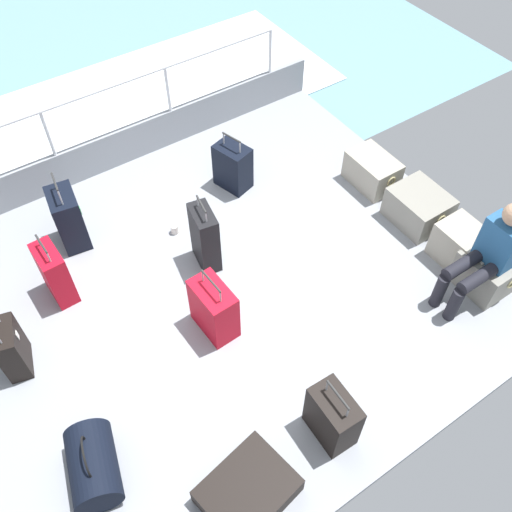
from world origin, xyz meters
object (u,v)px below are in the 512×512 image
suitcase_6 (233,167)px  suitcase_7 (248,491)px  paper_cup (175,229)px  cargo_crate_2 (465,249)px  cargo_crate_1 (418,207)px  suitcase_0 (214,309)px  suitcase_2 (332,417)px  duffel_bag (93,466)px  passenger_seated (488,254)px  cargo_crate_0 (372,171)px  cargo_crate_3 (488,271)px  suitcase_3 (55,274)px  suitcase_4 (205,238)px  suitcase_5 (12,348)px  suitcase_1 (69,219)px

suitcase_6 → suitcase_7: suitcase_6 is taller
paper_cup → cargo_crate_2: bearing=48.0°
cargo_crate_1 → suitcase_0: (-0.05, -2.45, 0.10)m
suitcase_2 → suitcase_7: 0.83m
duffel_bag → passenger_seated: bearing=83.8°
cargo_crate_0 → suitcase_7: (2.04, -3.00, -0.07)m
cargo_crate_0 → suitcase_0: bearing=-75.2°
cargo_crate_1 → duffel_bag: 3.93m
suitcase_0 → suitcase_6: 1.87m
suitcase_0 → suitcase_7: size_ratio=0.94×
cargo_crate_1 → cargo_crate_2: 0.68m
cargo_crate_3 → suitcase_2: 2.17m
passenger_seated → suitcase_0: size_ratio=1.57×
suitcase_7 → duffel_bag: bearing=-131.7°
paper_cup → duffel_bag: bearing=-42.3°
cargo_crate_3 → suitcase_3: 4.04m
suitcase_4 → suitcase_5: size_ratio=1.24×
suitcase_1 → passenger_seated: bearing=46.4°
suitcase_3 → suitcase_4: size_ratio=0.90×
suitcase_3 → suitcase_5: (0.52, -0.59, -0.04)m
cargo_crate_0 → cargo_crate_3: cargo_crate_3 is taller
suitcase_4 → suitcase_6: (-0.78, 0.81, -0.08)m
cargo_crate_1 → passenger_seated: bearing=-13.9°
cargo_crate_2 → suitcase_4: size_ratio=0.79×
suitcase_2 → suitcase_6: (-2.83, 0.89, 0.00)m
suitcase_7 → paper_cup: 2.74m
suitcase_1 → suitcase_3: (0.56, -0.37, -0.02)m
passenger_seated → suitcase_2: (0.32, -1.97, -0.31)m
cargo_crate_0 → cargo_crate_3: (1.67, -0.03, 0.02)m
suitcase_6 → paper_cup: size_ratio=6.75×
cargo_crate_2 → passenger_seated: size_ratio=0.58×
cargo_crate_1 → cargo_crate_3: bearing=-3.5°
suitcase_1 → duffel_bag: size_ratio=1.27×
cargo_crate_2 → suitcase_3: (-1.86, -3.42, 0.09)m
suitcase_1 → suitcase_6: size_ratio=1.22×
suitcase_0 → suitcase_5: (-0.61, -1.60, -0.01)m
suitcase_2 → cargo_crate_1: bearing=120.5°
cargo_crate_0 → paper_cup: 2.26m
cargo_crate_3 → suitcase_4: (-1.73, -2.06, 0.15)m
cargo_crate_3 → paper_cup: 3.11m
cargo_crate_3 → passenger_seated: 0.42m
suitcase_6 → duffel_bag: suitcase_6 is taller
suitcase_3 → suitcase_6: size_ratio=1.08×
suitcase_3 → suitcase_7: suitcase_3 is taller
suitcase_0 → suitcase_2: bearing=10.3°
cargo_crate_2 → paper_cup: bearing=-132.0°
suitcase_0 → suitcase_6: (-1.48, 1.14, -0.01)m
suitcase_4 → duffel_bag: 2.22m
passenger_seated → suitcase_6: bearing=-156.8°
cargo_crate_2 → passenger_seated: 0.51m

